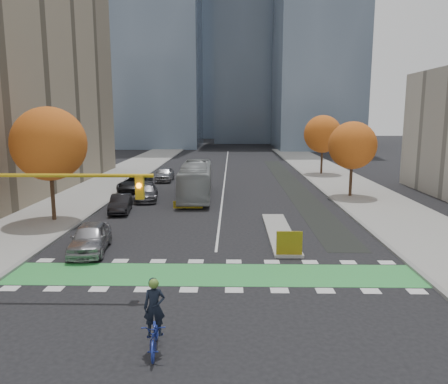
{
  "coord_description": "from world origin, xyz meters",
  "views": [
    {
      "loc": [
        0.9,
        -18.58,
        7.59
      ],
      "look_at": [
        0.41,
        7.55,
        3.0
      ],
      "focal_mm": 35.0,
      "sensor_mm": 36.0,
      "label": 1
    }
  ],
  "objects_px": {
    "hazard_board": "(289,243)",
    "traffic_signal_west": "(25,200)",
    "parked_car_a": "(90,238)",
    "parked_car_e": "(165,174)",
    "tree_east_near": "(352,145)",
    "tree_east_far": "(323,134)",
    "parked_car_c": "(146,192)",
    "parked_car_b": "(121,204)",
    "bus": "(196,180)",
    "cyclist": "(155,327)",
    "parked_car_d": "(135,183)",
    "tree_west": "(49,144)"
  },
  "relations": [
    {
      "from": "hazard_board",
      "to": "traffic_signal_west",
      "type": "height_order",
      "value": "traffic_signal_west"
    },
    {
      "from": "parked_car_a",
      "to": "parked_car_e",
      "type": "xyz_separation_m",
      "value": [
        0.08,
        27.0,
        0.0
      ]
    },
    {
      "from": "tree_east_near",
      "to": "tree_east_far",
      "type": "height_order",
      "value": "tree_east_far"
    },
    {
      "from": "tree_east_far",
      "to": "parked_car_c",
      "type": "height_order",
      "value": "tree_east_far"
    },
    {
      "from": "traffic_signal_west",
      "to": "parked_car_b",
      "type": "height_order",
      "value": "traffic_signal_west"
    },
    {
      "from": "parked_car_e",
      "to": "tree_east_near",
      "type": "bearing_deg",
      "value": -28.09
    },
    {
      "from": "bus",
      "to": "parked_car_b",
      "type": "height_order",
      "value": "bus"
    },
    {
      "from": "cyclist",
      "to": "parked_car_d",
      "type": "relative_size",
      "value": 0.44
    },
    {
      "from": "hazard_board",
      "to": "tree_east_near",
      "type": "height_order",
      "value": "tree_east_near"
    },
    {
      "from": "bus",
      "to": "parked_car_c",
      "type": "relative_size",
      "value": 2.33
    },
    {
      "from": "hazard_board",
      "to": "parked_car_c",
      "type": "relative_size",
      "value": 0.28
    },
    {
      "from": "parked_car_e",
      "to": "hazard_board",
      "type": "bearing_deg",
      "value": -68.74
    },
    {
      "from": "cyclist",
      "to": "parked_car_d",
      "type": "bearing_deg",
      "value": 98.15
    },
    {
      "from": "parked_car_e",
      "to": "parked_car_d",
      "type": "bearing_deg",
      "value": -106.62
    },
    {
      "from": "tree_west",
      "to": "cyclist",
      "type": "bearing_deg",
      "value": -59.19
    },
    {
      "from": "parked_car_a",
      "to": "tree_east_near",
      "type": "bearing_deg",
      "value": 34.85
    },
    {
      "from": "tree_east_far",
      "to": "hazard_board",
      "type": "bearing_deg",
      "value": -104.12
    },
    {
      "from": "tree_east_near",
      "to": "parked_car_e",
      "type": "relative_size",
      "value": 1.48
    },
    {
      "from": "parked_car_a",
      "to": "parked_car_d",
      "type": "distance_m",
      "value": 20.26
    },
    {
      "from": "cyclist",
      "to": "parked_car_b",
      "type": "distance_m",
      "value": 21.59
    },
    {
      "from": "bus",
      "to": "parked_car_e",
      "type": "distance_m",
      "value": 11.34
    },
    {
      "from": "parked_car_c",
      "to": "parked_car_d",
      "type": "xyz_separation_m",
      "value": [
        -2.11,
        5.0,
        0.05
      ]
    },
    {
      "from": "tree_east_near",
      "to": "parked_car_a",
      "type": "bearing_deg",
      "value": -138.31
    },
    {
      "from": "parked_car_c",
      "to": "parked_car_d",
      "type": "distance_m",
      "value": 5.43
    },
    {
      "from": "tree_west",
      "to": "traffic_signal_west",
      "type": "relative_size",
      "value": 0.96
    },
    {
      "from": "tree_west",
      "to": "bus",
      "type": "height_order",
      "value": "tree_west"
    },
    {
      "from": "tree_west",
      "to": "bus",
      "type": "xyz_separation_m",
      "value": [
        9.51,
        9.63,
        -4.0
      ]
    },
    {
      "from": "tree_east_near",
      "to": "parked_car_c",
      "type": "bearing_deg",
      "value": -174.48
    },
    {
      "from": "hazard_board",
      "to": "tree_east_far",
      "type": "bearing_deg",
      "value": 75.88
    },
    {
      "from": "tree_east_far",
      "to": "cyclist",
      "type": "xyz_separation_m",
      "value": [
        -14.09,
        -43.45,
        -4.42
      ]
    },
    {
      "from": "hazard_board",
      "to": "parked_car_a",
      "type": "distance_m",
      "value": 11.12
    },
    {
      "from": "bus",
      "to": "tree_east_near",
      "type": "bearing_deg",
      "value": -0.59
    },
    {
      "from": "tree_west",
      "to": "cyclist",
      "type": "distance_m",
      "value": 20.88
    },
    {
      "from": "bus",
      "to": "parked_car_b",
      "type": "distance_m",
      "value": 8.51
    },
    {
      "from": "hazard_board",
      "to": "traffic_signal_west",
      "type": "distance_m",
      "value": 13.23
    },
    {
      "from": "tree_east_near",
      "to": "parked_car_d",
      "type": "height_order",
      "value": "tree_east_near"
    },
    {
      "from": "cyclist",
      "to": "parked_car_a",
      "type": "distance_m",
      "value": 11.81
    },
    {
      "from": "bus",
      "to": "parked_car_c",
      "type": "height_order",
      "value": "bus"
    },
    {
      "from": "tree_west",
      "to": "traffic_signal_west",
      "type": "xyz_separation_m",
      "value": [
        4.07,
        -12.51,
        -1.58
      ]
    },
    {
      "from": "tree_west",
      "to": "parked_car_d",
      "type": "bearing_deg",
      "value": 77.17
    },
    {
      "from": "traffic_signal_west",
      "to": "parked_car_d",
      "type": "height_order",
      "value": "traffic_signal_west"
    },
    {
      "from": "hazard_board",
      "to": "parked_car_c",
      "type": "bearing_deg",
      "value": 124.29
    },
    {
      "from": "traffic_signal_west",
      "to": "hazard_board",
      "type": "bearing_deg",
      "value": 21.55
    },
    {
      "from": "tree_east_far",
      "to": "parked_car_c",
      "type": "distance_m",
      "value": 26.73
    },
    {
      "from": "bus",
      "to": "parked_car_b",
      "type": "bearing_deg",
      "value": -132.29
    },
    {
      "from": "parked_car_d",
      "to": "parked_car_e",
      "type": "relative_size",
      "value": 1.16
    },
    {
      "from": "traffic_signal_west",
      "to": "parked_car_a",
      "type": "relative_size",
      "value": 1.79
    },
    {
      "from": "parked_car_c",
      "to": "parked_car_d",
      "type": "height_order",
      "value": "parked_car_d"
    },
    {
      "from": "parked_car_b",
      "to": "parked_car_d",
      "type": "height_order",
      "value": "parked_car_d"
    },
    {
      "from": "parked_car_b",
      "to": "parked_car_e",
      "type": "xyz_separation_m",
      "value": [
        0.95,
        16.83,
        0.12
      ]
    }
  ]
}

